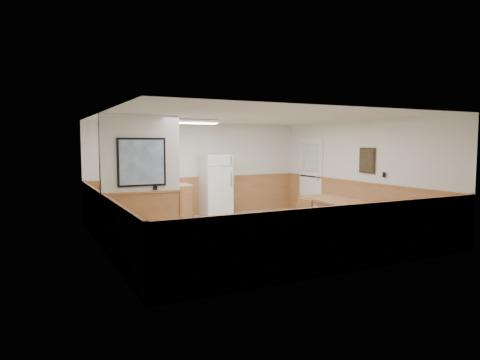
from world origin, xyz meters
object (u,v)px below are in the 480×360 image
dining_table (335,203)px  refrigerator (216,185)px  dining_bench (368,214)px  fire_extinguisher (176,175)px  soap_bottle (113,182)px  dining_chair (310,216)px

dining_table → refrigerator: bearing=122.1°
dining_bench → fire_extinguisher: size_ratio=3.16×
dining_bench → soap_bottle: size_ratio=6.40×
dining_chair → soap_bottle: 4.87m
dining_table → dining_chair: dining_chair is taller
refrigerator → soap_bottle: bearing=178.5°
refrigerator → dining_bench: (2.39, -3.22, -0.49)m
refrigerator → dining_chair: refrigerator is taller
soap_bottle → dining_chair: bearing=-49.0°
dining_bench → dining_chair: (-1.90, -0.39, 0.15)m
dining_table → soap_bottle: soap_bottle is taller
fire_extinguisher → dining_table: bearing=-34.9°
refrigerator → dining_table: refrigerator is taller
dining_bench → dining_chair: size_ratio=1.86×
dining_bench → fire_extinguisher: fire_extinguisher is taller
dining_chair → dining_table: bearing=23.4°
refrigerator → dining_table: bearing=-67.4°
fire_extinguisher → soap_bottle: fire_extinguisher is taller
dining_table → dining_bench: dining_table is taller
fire_extinguisher → soap_bottle: size_ratio=2.03×
dining_chair → fire_extinguisher: fire_extinguisher is taller
refrigerator → dining_table: 3.56m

